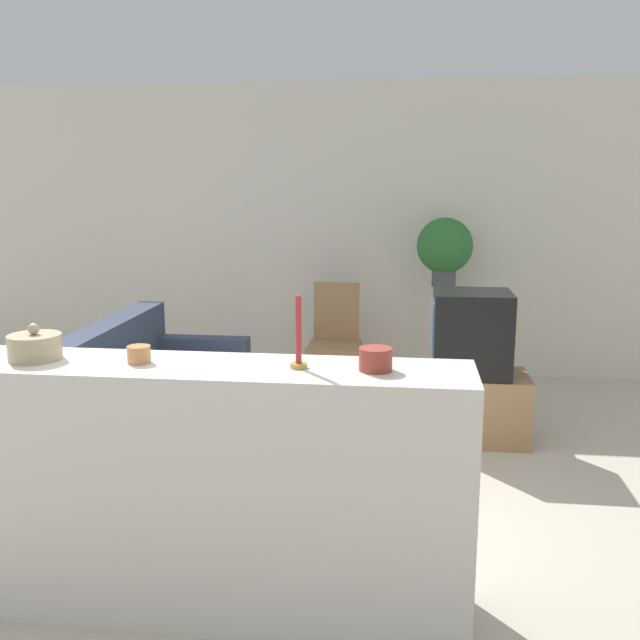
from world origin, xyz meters
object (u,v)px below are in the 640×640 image
at_px(television, 471,333).
at_px(potted_plant, 445,247).
at_px(couch, 150,408).
at_px(decorative_bowl, 35,347).
at_px(wooden_chair, 335,335).

bearing_deg(television, potted_plant, 95.66).
xyz_separation_m(television, potted_plant, (-0.13, 1.33, 0.47)).
distance_m(couch, decorative_bowl, 1.95).
bearing_deg(couch, decorative_bowl, -84.05).
xyz_separation_m(couch, potted_plant, (2.04, 1.81, 0.95)).
xyz_separation_m(television, decorative_bowl, (-1.99, -2.22, 0.38)).
bearing_deg(wooden_chair, television, -43.34).
bearing_deg(television, decorative_bowl, -131.89).
bearing_deg(decorative_bowl, couch, 95.95).
bearing_deg(potted_plant, wooden_chair, -160.16).
bearing_deg(couch, wooden_chair, 52.81).
distance_m(couch, potted_plant, 2.89).
height_order(television, potted_plant, potted_plant).
height_order(wooden_chair, decorative_bowl, decorative_bowl).
xyz_separation_m(wooden_chair, decorative_bowl, (-0.94, -3.22, 0.64)).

